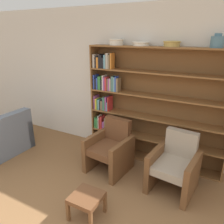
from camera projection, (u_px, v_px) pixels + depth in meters
name	position (u px, v px, depth m)	size (l,w,h in m)	color
wall_back	(140.00, 84.00, 4.03)	(12.00, 0.06, 2.75)	silver
bookshelf	(142.00, 107.00, 3.95)	(2.46, 0.30, 2.07)	brown
bowl_terracotta	(116.00, 42.00, 3.79)	(0.26, 0.26, 0.11)	silver
bowl_sage	(141.00, 43.00, 3.59)	(0.29, 0.29, 0.07)	silver
bowl_olive	(172.00, 43.00, 3.36)	(0.27, 0.27, 0.08)	tan
vase_tall	(217.00, 42.00, 3.07)	(0.18, 0.18, 0.20)	slate
armchair_leather	(110.00, 148.00, 3.77)	(0.72, 0.75, 0.88)	brown
armchair_cushioned	(175.00, 165.00, 3.28)	(0.71, 0.75, 0.88)	brown
footstool	(87.00, 199.00, 2.78)	(0.38, 0.38, 0.33)	brown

